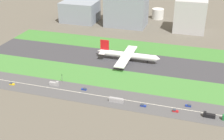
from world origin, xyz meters
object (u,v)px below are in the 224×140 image
object	(u,v)px
car_4	(84,89)
traffic_light	(62,77)
bus_0	(116,100)
office_tower	(190,16)
terminal_building	(80,11)
truck_2	(54,84)
fuel_tank_west	(158,14)
car_1	(12,84)
car_0	(175,111)
car_3	(189,106)
airliner	(127,55)
hangar_building	(126,7)
truck_0	(209,115)
car_2	(143,105)

from	to	relation	value
car_4	traffic_light	distance (m)	25.34
bus_0	office_tower	distance (m)	197.25
terminal_building	office_tower	size ratio (longest dim) A/B	1.19
truck_2	fuel_tank_west	distance (m)	232.87
car_1	car_0	bearing A→B (deg)	-180.00
bus_0	car_4	xyz separation A→B (m)	(-30.87, 10.00, -0.90)
car_1	car_0	world-z (taller)	same
car_3	fuel_tank_west	xyz separation A→B (m)	(-60.83, 227.00, 6.34)
traffic_light	bus_0	bearing A→B (deg)	-18.22
airliner	hangar_building	xyz separation A→B (m)	(-30.61, 114.00, 18.58)
car_4	car_3	bearing A→B (deg)	0.00
terminal_building	bus_0	bearing A→B (deg)	-60.15
fuel_tank_west	car_4	bearing A→B (deg)	-96.10
car_1	fuel_tank_west	xyz separation A→B (m)	(87.14, 237.00, 6.34)
airliner	hangar_building	bearing A→B (deg)	105.03
traffic_light	hangar_building	world-z (taller)	hangar_building
car_1	terminal_building	world-z (taller)	terminal_building
bus_0	car_0	size ratio (longest dim) A/B	2.64
bus_0	truck_2	xyz separation A→B (m)	(-58.27, 10.00, -0.15)
hangar_building	truck_2	bearing A→B (deg)	-94.92
car_1	truck_0	world-z (taller)	truck_0
car_1	fuel_tank_west	world-z (taller)	fuel_tank_west
bus_0	truck_0	size ratio (longest dim) A/B	1.38
car_3	office_tower	distance (m)	183.53
truck_2	car_1	bearing A→B (deg)	-164.26
truck_0	traffic_light	size ratio (longest dim) A/B	1.17
truck_0	car_0	bearing A→B (deg)	-0.00
truck_2	car_0	xyz separation A→B (m)	(103.59, -10.00, -0.75)
car_4	terminal_building	xyz separation A→B (m)	(-79.33, 182.00, 13.13)
car_4	fuel_tank_west	distance (m)	228.38
traffic_light	car_3	bearing A→B (deg)	-4.20
car_1	airliner	bearing A→B (deg)	-136.35
airliner	terminal_building	world-z (taller)	terminal_building
airliner	office_tower	size ratio (longest dim) A/B	1.58
car_4	truck_0	distance (m)	100.37
car_0	car_2	bearing A→B (deg)	0.00
car_3	truck_0	size ratio (longest dim) A/B	0.52
car_4	traffic_light	xyz separation A→B (m)	(-23.81, 7.99, 3.37)
airliner	car_1	size ratio (longest dim) A/B	14.77
car_1	terminal_building	size ratio (longest dim) A/B	0.09
truck_0	fuel_tank_west	distance (m)	248.83
airliner	fuel_tank_west	xyz separation A→B (m)	(5.39, 159.00, 1.03)
terminal_building	office_tower	xyz separation A→B (m)	(151.34, 0.00, 6.55)
car_4	car_2	size ratio (longest dim) A/B	1.00
car_3	truck_0	bearing A→B (deg)	-34.11
bus_0	car_0	world-z (taller)	bus_0
traffic_light	terminal_building	distance (m)	182.91
car_3	car_2	distance (m)	34.50
car_3	traffic_light	world-z (taller)	traffic_light
airliner	traffic_light	world-z (taller)	airliner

